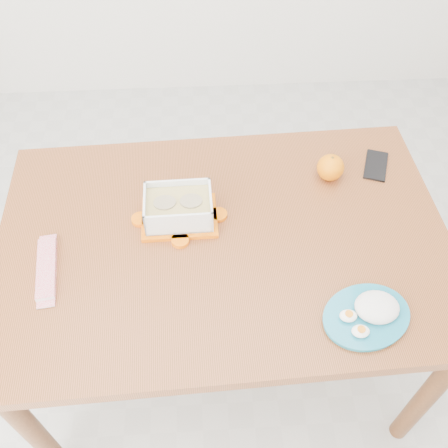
{
  "coord_description": "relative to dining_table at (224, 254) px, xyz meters",
  "views": [
    {
      "loc": [
        0.05,
        -0.97,
        1.91
      ],
      "look_at": [
        0.1,
        -0.07,
        0.81
      ],
      "focal_mm": 40.0,
      "sensor_mm": 36.0,
      "label": 1
    }
  ],
  "objects": [
    {
      "name": "ground",
      "position": [
        -0.1,
        0.07,
        -0.66
      ],
      "size": [
        3.5,
        3.5,
        0.0
      ],
      "primitive_type": "plane",
      "color": "#B7B7B2",
      "rests_on": "ground"
    },
    {
      "name": "dining_table",
      "position": [
        0.0,
        0.0,
        0.0
      ],
      "size": [
        1.37,
        0.94,
        0.75
      ],
      "rotation": [
        0.0,
        0.0,
        0.04
      ],
      "color": "brown",
      "rests_on": "ground"
    },
    {
      "name": "rice_plate",
      "position": [
        0.36,
        -0.29,
        0.11
      ],
      "size": [
        0.3,
        0.3,
        0.06
      ],
      "rotation": [
        0.0,
        0.0,
        0.36
      ],
      "color": "#19748E",
      "rests_on": "dining_table"
    },
    {
      "name": "candy_bar",
      "position": [
        -0.5,
        -0.09,
        0.1
      ],
      "size": [
        0.08,
        0.21,
        0.02
      ],
      "primitive_type": "cube",
      "rotation": [
        0.0,
        0.0,
        1.71
      ],
      "color": "red",
      "rests_on": "dining_table"
    },
    {
      "name": "smartphone",
      "position": [
        0.52,
        0.27,
        0.09
      ],
      "size": [
        0.11,
        0.16,
        0.01
      ],
      "primitive_type": "cube",
      "rotation": [
        0.0,
        0.0,
        -0.34
      ],
      "color": "black",
      "rests_on": "dining_table"
    },
    {
      "name": "food_container",
      "position": [
        -0.13,
        0.08,
        0.13
      ],
      "size": [
        0.23,
        0.18,
        0.1
      ],
      "rotation": [
        0.0,
        0.0,
        0.02
      ],
      "color": "orange",
      "rests_on": "dining_table"
    },
    {
      "name": "orange_fruit",
      "position": [
        0.36,
        0.23,
        0.13
      ],
      "size": [
        0.09,
        0.09,
        0.09
      ],
      "primitive_type": "sphere",
      "color": "orange",
      "rests_on": "dining_table"
    }
  ]
}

